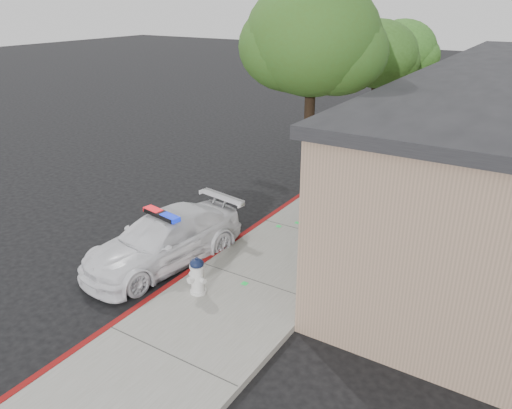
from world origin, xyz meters
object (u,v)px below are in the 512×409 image
(street_tree_far, at_px, (402,52))
(fire_hydrant, at_px, (197,276))
(street_tree_near, at_px, (313,43))
(police_car, at_px, (164,240))
(street_tree_mid, at_px, (378,57))

(street_tree_far, bearing_deg, fire_hydrant, -89.64)
(fire_hydrant, distance_m, street_tree_near, 6.85)
(fire_hydrant, distance_m, street_tree_far, 14.52)
(fire_hydrant, xyz_separation_m, street_tree_far, (-0.09, 14.08, 3.53))
(street_tree_near, bearing_deg, fire_hydrant, -90.66)
(street_tree_far, bearing_deg, street_tree_near, -89.05)
(fire_hydrant, relative_size, street_tree_near, 0.13)
(police_car, height_order, fire_hydrant, police_car)
(fire_hydrant, bearing_deg, street_tree_mid, 103.07)
(police_car, height_order, street_tree_near, street_tree_near)
(police_car, distance_m, street_tree_far, 13.80)
(fire_hydrant, distance_m, street_tree_mid, 11.28)
(street_tree_mid, bearing_deg, police_car, -100.07)
(police_car, bearing_deg, street_tree_near, 77.35)
(street_tree_near, bearing_deg, police_car, -112.29)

